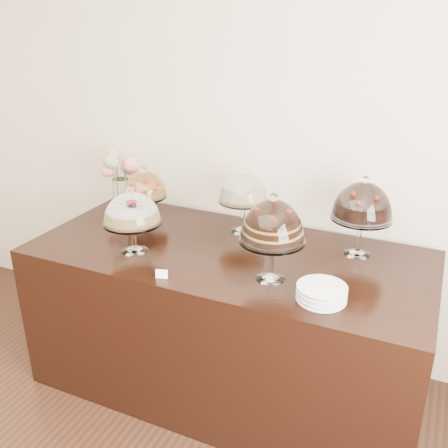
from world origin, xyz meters
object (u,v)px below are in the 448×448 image
at_px(display_counter, 228,320).
at_px(cake_stand_dark_choco, 363,204).
at_px(cake_stand_choco_layer, 273,224).
at_px(cake_stand_cheesecake, 243,190).
at_px(cake_stand_fruit_tart, 145,187).
at_px(cake_stand_sugar_sponge, 132,211).
at_px(flower_vase, 120,174).
at_px(plate_stack, 322,293).

height_order(display_counter, cake_stand_dark_choco, cake_stand_dark_choco).
relative_size(cake_stand_choco_layer, cake_stand_cheesecake, 1.13).
xyz_separation_m(display_counter, cake_stand_dark_choco, (0.66, 0.26, 0.74)).
bearing_deg(display_counter, cake_stand_dark_choco, 21.45).
relative_size(cake_stand_choco_layer, cake_stand_fruit_tart, 1.30).
distance_m(cake_stand_sugar_sponge, cake_stand_choco_layer, 0.79).
height_order(cake_stand_dark_choco, flower_vase, cake_stand_dark_choco).
height_order(display_counter, cake_stand_cheesecake, cake_stand_cheesecake).
height_order(cake_stand_sugar_sponge, cake_stand_fruit_tart, cake_stand_sugar_sponge).
bearing_deg(plate_stack, flower_vase, 157.69).
bearing_deg(display_counter, flower_vase, 160.53).
distance_m(cake_stand_fruit_tart, plate_stack, 1.38).
height_order(cake_stand_sugar_sponge, cake_stand_dark_choco, cake_stand_dark_choco).
height_order(display_counter, cake_stand_sugar_sponge, cake_stand_sugar_sponge).
distance_m(cake_stand_choco_layer, cake_stand_cheesecake, 0.60).
height_order(cake_stand_choco_layer, cake_stand_dark_choco, cake_stand_choco_layer).
bearing_deg(cake_stand_fruit_tart, plate_stack, -22.33).
xyz_separation_m(display_counter, plate_stack, (0.60, -0.30, 0.49)).
bearing_deg(cake_stand_cheesecake, cake_stand_fruit_tart, -173.89).
relative_size(flower_vase, plate_stack, 1.83).
relative_size(cake_stand_dark_choco, cake_stand_fruit_tart, 1.29).
distance_m(cake_stand_choco_layer, cake_stand_fruit_tart, 1.08).
distance_m(cake_stand_choco_layer, plate_stack, 0.39).
height_order(cake_stand_sugar_sponge, cake_stand_cheesecake, cake_stand_cheesecake).
height_order(cake_stand_fruit_tart, flower_vase, flower_vase).
bearing_deg(flower_vase, cake_stand_dark_choco, -2.47).
bearing_deg(cake_stand_fruit_tart, flower_vase, 157.76).
bearing_deg(cake_stand_dark_choco, flower_vase, 177.53).
bearing_deg(cake_stand_cheesecake, flower_vase, 177.69).
relative_size(display_counter, cake_stand_dark_choco, 4.96).
relative_size(cake_stand_dark_choco, flower_vase, 1.09).
distance_m(display_counter, flower_vase, 1.20).
bearing_deg(cake_stand_choco_layer, cake_stand_sugar_sponge, -179.17).
bearing_deg(cake_stand_fruit_tart, cake_stand_dark_choco, 1.56).
bearing_deg(flower_vase, cake_stand_sugar_sponge, -49.80).
bearing_deg(cake_stand_dark_choco, plate_stack, -95.91).
distance_m(cake_stand_cheesecake, flower_vase, 0.89).
bearing_deg(cake_stand_cheesecake, cake_stand_dark_choco, -2.67).
distance_m(display_counter, cake_stand_choco_layer, 0.83).
bearing_deg(flower_vase, display_counter, -19.47).
distance_m(display_counter, cake_stand_cheesecake, 0.77).
height_order(cake_stand_cheesecake, cake_stand_fruit_tart, cake_stand_cheesecake).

